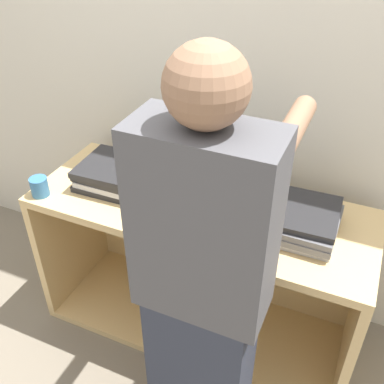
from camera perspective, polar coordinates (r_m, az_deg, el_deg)
The scene contains 8 objects.
ground_plane at distance 2.23m, azimuth -2.11°, elevation -21.09°, with size 12.00×12.00×0.00m, color #756B5B.
wall_back at distance 1.95m, azimuth 5.63°, elevation 15.46°, with size 8.00×0.05×2.40m.
cart at distance 2.15m, azimuth 1.67°, elevation -8.55°, with size 1.44×0.54×0.74m.
laptop_open at distance 1.87m, azimuth 1.77°, elevation 0.68°, with size 0.34×0.38×0.27m.
laptop_stack_left at distance 1.98m, azimuth -8.96°, elevation 2.15°, with size 0.36×0.29×0.10m.
laptop_stack_right at distance 1.75m, azimuth 12.47°, elevation -3.30°, with size 0.35×0.29×0.10m.
person at distance 1.44m, azimuth 1.45°, elevation -12.71°, with size 0.40×0.52×1.57m.
mug at distance 2.00m, azimuth -18.80°, elevation 0.64°, with size 0.07×0.07×0.08m.
Camera 1 is at (0.57, -1.10, 1.85)m, focal length 42.00 mm.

